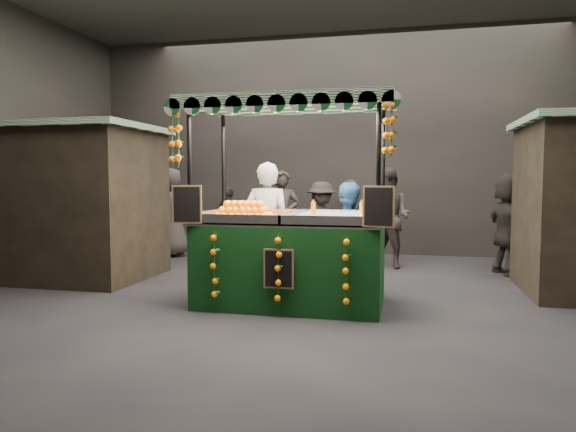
# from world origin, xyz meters

# --- Properties ---
(ground) EXTENTS (12.00, 12.00, 0.00)m
(ground) POSITION_xyz_m (0.00, 0.00, 0.00)
(ground) COLOR black
(ground) RESTS_ON ground
(market_hall) EXTENTS (12.10, 10.10, 5.05)m
(market_hall) POSITION_xyz_m (0.00, 0.00, 3.38)
(market_hall) COLOR black
(market_hall) RESTS_ON ground
(neighbour_stall_left) EXTENTS (3.00, 2.20, 2.60)m
(neighbour_stall_left) POSITION_xyz_m (-4.40, 1.00, 1.31)
(neighbour_stall_left) COLOR black
(neighbour_stall_left) RESTS_ON ground
(juice_stall) EXTENTS (2.82, 1.66, 2.74)m
(juice_stall) POSITION_xyz_m (-0.23, -0.12, 0.85)
(juice_stall) COLOR black
(juice_stall) RESTS_ON ground
(vendor_grey) EXTENTS (0.74, 0.51, 1.95)m
(vendor_grey) POSITION_xyz_m (-0.78, 0.68, 0.98)
(vendor_grey) COLOR gray
(vendor_grey) RESTS_ON ground
(vendor_blue) EXTENTS (0.83, 0.66, 1.65)m
(vendor_blue) POSITION_xyz_m (0.40, 0.85, 0.82)
(vendor_blue) COLOR navy
(vendor_blue) RESTS_ON ground
(shopper_0) EXTENTS (0.73, 0.53, 1.87)m
(shopper_0) POSITION_xyz_m (-1.15, 3.21, 0.93)
(shopper_0) COLOR #2B2523
(shopper_0) RESTS_ON ground
(shopper_1) EXTENTS (1.18, 1.12, 1.92)m
(shopper_1) POSITION_xyz_m (0.93, 3.19, 0.96)
(shopper_1) COLOR #2D2725
(shopper_1) RESTS_ON ground
(shopper_2) EXTENTS (0.96, 0.75, 1.52)m
(shopper_2) POSITION_xyz_m (-2.57, 4.02, 0.76)
(shopper_2) COLOR black
(shopper_2) RESTS_ON ground
(shopper_3) EXTENTS (1.18, 1.19, 1.65)m
(shopper_3) POSITION_xyz_m (-0.42, 3.59, 0.82)
(shopper_3) COLOR #292421
(shopper_3) RESTS_ON ground
(shopper_4) EXTENTS (1.13, 1.02, 1.94)m
(shopper_4) POSITION_xyz_m (-3.74, 3.61, 0.97)
(shopper_4) COLOR #2E2925
(shopper_4) RESTS_ON ground
(shopper_5) EXTENTS (1.01, 1.75, 1.80)m
(shopper_5) POSITION_xyz_m (3.04, 2.95, 0.90)
(shopper_5) COLOR #272320
(shopper_5) RESTS_ON ground
(shopper_6) EXTENTS (0.62, 0.73, 1.68)m
(shopper_6) POSITION_xyz_m (0.04, 4.51, 0.84)
(shopper_6) COLOR #2D2724
(shopper_6) RESTS_ON ground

